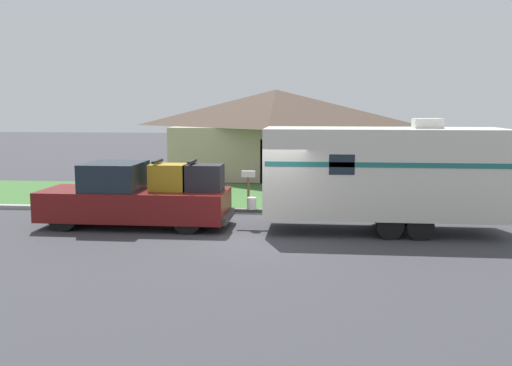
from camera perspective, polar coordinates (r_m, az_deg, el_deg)
ground_plane at (r=16.02m, az=0.53°, el=-5.61°), size 120.00×120.00×0.00m
curb_strip at (r=19.66m, az=1.54°, el=-2.89°), size 80.00×0.30×0.14m
lawn_strip at (r=23.26m, az=2.21°, el=-1.36°), size 80.00×7.00×0.03m
house_across_street at (r=30.86m, az=2.01°, el=5.27°), size 10.88×8.15×4.54m
pickup_truck at (r=17.88m, az=-11.81°, el=-1.39°), size 5.80×2.09×2.06m
travel_trailer at (r=17.05m, az=12.55°, el=1.04°), size 7.79×2.27×3.33m
mailbox at (r=20.44m, az=-0.77°, el=0.33°), size 0.48×0.20×1.38m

